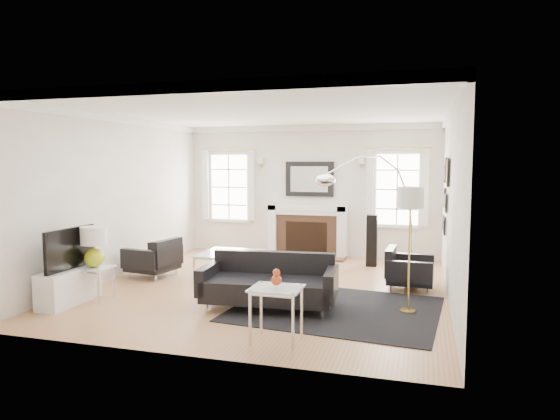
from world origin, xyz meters
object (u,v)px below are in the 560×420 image
(armchair_right, at_px, (407,270))
(arc_floor_lamp, at_px, (371,213))
(coffee_table, at_px, (231,255))
(gourd_lamp, at_px, (94,244))
(sofa, at_px, (270,284))
(armchair_left, at_px, (155,259))
(fireplace, at_px, (307,231))

(armchair_right, height_order, arc_floor_lamp, arc_floor_lamp)
(coffee_table, xyz_separation_m, gourd_lamp, (-1.40, -1.82, 0.41))
(gourd_lamp, bearing_deg, sofa, 8.23)
(coffee_table, bearing_deg, sofa, -51.69)
(armchair_left, distance_m, armchair_right, 4.30)
(sofa, height_order, coffee_table, sofa)
(coffee_table, height_order, arc_floor_lamp, arc_floor_lamp)
(armchair_left, bearing_deg, arc_floor_lamp, 5.42)
(armchair_right, xyz_separation_m, coffee_table, (-2.95, -0.10, 0.12))
(sofa, xyz_separation_m, arc_floor_lamp, (1.21, 1.59, 0.86))
(fireplace, relative_size, coffee_table, 1.66)
(gourd_lamp, bearing_deg, coffee_table, 52.45)
(armchair_left, height_order, gourd_lamp, gourd_lamp)
(armchair_left, relative_size, arc_floor_lamp, 0.42)
(sofa, distance_m, armchair_right, 2.38)
(armchair_right, bearing_deg, fireplace, 132.83)
(fireplace, relative_size, armchair_right, 2.06)
(fireplace, bearing_deg, coffee_table, -108.35)
(sofa, bearing_deg, gourd_lamp, -171.77)
(coffee_table, distance_m, arc_floor_lamp, 2.48)
(armchair_left, height_order, coffee_table, armchair_left)
(arc_floor_lamp, bearing_deg, gourd_lamp, -152.54)
(gourd_lamp, height_order, arc_floor_lamp, arc_floor_lamp)
(armchair_left, xyz_separation_m, arc_floor_lamp, (3.70, 0.35, 0.88))
(armchair_right, xyz_separation_m, gourd_lamp, (-4.35, -1.92, 0.53))
(fireplace, xyz_separation_m, armchair_right, (2.15, -2.31, -0.24))
(fireplace, xyz_separation_m, gourd_lamp, (-2.20, -4.24, 0.29))
(gourd_lamp, distance_m, arc_floor_lamp, 4.25)
(coffee_table, height_order, gourd_lamp, gourd_lamp)
(sofa, bearing_deg, coffee_table, 128.31)
(coffee_table, bearing_deg, gourd_lamp, -127.55)
(arc_floor_lamp, bearing_deg, coffee_table, -176.75)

